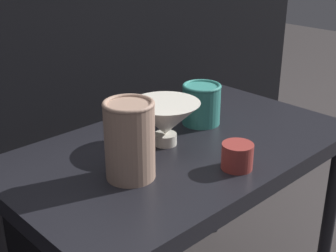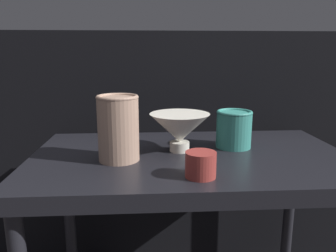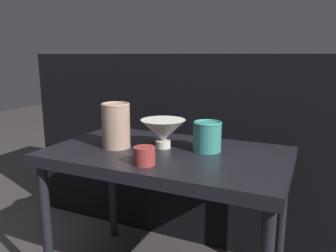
% 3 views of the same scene
% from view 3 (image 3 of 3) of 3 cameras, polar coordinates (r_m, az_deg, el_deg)
% --- Properties ---
extents(table, '(0.84, 0.49, 0.54)m').
position_cam_3_polar(table, '(1.18, -0.20, -6.94)').
color(table, black).
rests_on(table, ground_plane).
extents(couch_backdrop, '(1.79, 0.50, 0.87)m').
position_cam_3_polar(couch_backdrop, '(1.70, 7.77, -2.61)').
color(couch_backdrop, black).
rests_on(couch_backdrop, ground_plane).
extents(bowl, '(0.16, 0.16, 0.10)m').
position_cam_3_polar(bowl, '(1.18, -0.86, -0.84)').
color(bowl, silver).
rests_on(bowl, table).
extents(vase_textured_left, '(0.10, 0.10, 0.16)m').
position_cam_3_polar(vase_textured_left, '(1.20, -9.05, 0.21)').
color(vase_textured_left, tan).
rests_on(vase_textured_left, table).
extents(vase_colorful_right, '(0.10, 0.10, 0.11)m').
position_cam_3_polar(vase_colorful_right, '(1.15, 6.84, -1.69)').
color(vase_colorful_right, teal).
rests_on(vase_colorful_right, table).
extents(cup, '(0.07, 0.07, 0.06)m').
position_cam_3_polar(cup, '(1.01, -4.36, -5.16)').
color(cup, maroon).
rests_on(cup, table).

